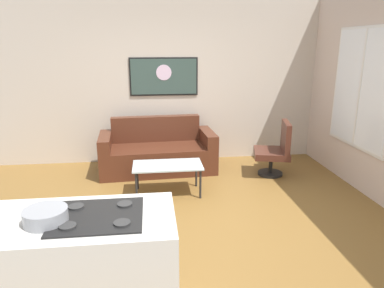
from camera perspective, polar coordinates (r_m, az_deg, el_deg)
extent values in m
cube|color=brown|center=(4.21, -1.72, -12.97)|extent=(6.40, 6.40, 0.04)
cube|color=beige|center=(6.13, -3.91, 10.14)|extent=(6.40, 0.05, 2.80)
cube|color=#4E2618|center=(5.78, -5.53, -2.34)|extent=(1.52, 0.91, 0.42)
cube|color=#4E2618|center=(5.98, -5.90, 2.50)|extent=(1.48, 0.24, 0.43)
cube|color=#4E2618|center=(5.75, -13.81, -1.72)|extent=(0.23, 0.83, 0.64)
cube|color=#4E2618|center=(5.86, 2.53, -0.91)|extent=(0.23, 0.83, 0.64)
cube|color=silver|center=(4.82, -3.99, -3.47)|extent=(0.94, 0.50, 0.02)
cylinder|color=#232326|center=(4.70, -9.02, -6.93)|extent=(0.03, 0.03, 0.41)
cylinder|color=#232326|center=(4.74, 1.37, -6.54)|extent=(0.03, 0.03, 0.41)
cylinder|color=#232326|center=(5.09, -8.87, -5.10)|extent=(0.03, 0.03, 0.41)
cylinder|color=#232326|center=(5.13, 0.70, -4.75)|extent=(0.03, 0.03, 0.41)
cylinder|color=black|center=(5.78, 12.56, -4.66)|extent=(0.39, 0.39, 0.04)
cylinder|color=black|center=(5.72, 12.66, -2.95)|extent=(0.06, 0.06, 0.33)
cube|color=#4C271D|center=(5.67, 12.76, -1.49)|extent=(0.65, 0.66, 0.10)
cube|color=#4C271D|center=(5.62, 14.99, 1.17)|extent=(0.21, 0.56, 0.46)
cube|color=silver|center=(2.80, -20.61, -19.38)|extent=(1.63, 0.71, 0.88)
cube|color=black|center=(2.51, -15.00, -11.20)|extent=(0.60, 0.52, 0.01)
cylinder|color=#2D2D2D|center=(2.42, -19.56, -12.42)|extent=(0.11, 0.11, 0.01)
cylinder|color=#2D2D2D|center=(2.36, -11.31, -12.43)|extent=(0.11, 0.11, 0.01)
cylinder|color=#2D2D2D|center=(2.66, -18.29, -9.60)|extent=(0.11, 0.11, 0.01)
cylinder|color=#2D2D2D|center=(2.61, -10.87, -9.54)|extent=(0.11, 0.11, 0.01)
cylinder|color=#91949A|center=(2.54, -22.56, -11.59)|extent=(0.16, 0.16, 0.01)
cylinder|color=#91949A|center=(2.52, -22.66, -10.74)|extent=(0.28, 0.28, 0.10)
cube|color=black|center=(6.09, -4.59, 10.84)|extent=(1.16, 0.01, 0.64)
cube|color=#354B44|center=(6.08, -4.59, 10.84)|extent=(1.11, 0.02, 0.59)
cylinder|color=silver|center=(6.06, -4.60, 11.49)|extent=(0.26, 0.01, 0.26)
cube|color=silver|center=(5.45, 25.72, 8.09)|extent=(0.02, 1.36, 1.67)
cube|color=white|center=(5.44, 25.63, 8.10)|extent=(0.01, 1.28, 1.59)
cube|color=silver|center=(5.44, 25.60, 8.10)|extent=(0.01, 0.04, 1.59)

